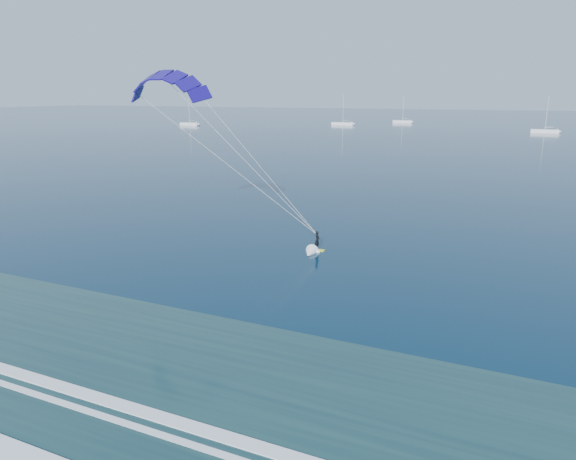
# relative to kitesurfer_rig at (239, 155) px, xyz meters

# --- Properties ---
(kitesurfer_rig) EXTENTS (17.12, 6.91, 15.84)m
(kitesurfer_rig) POSITION_rel_kitesurfer_rig_xyz_m (0.00, 0.00, 0.00)
(kitesurfer_rig) COLOR yellow
(kitesurfer_rig) RESTS_ON ground
(sailboat_0) EXTENTS (8.43, 2.40, 11.51)m
(sailboat_0) POSITION_rel_kitesurfer_rig_xyz_m (-106.18, 145.96, -7.41)
(sailboat_0) COLOR silver
(sailboat_0) RESTS_ON ground
(sailboat_1) EXTENTS (9.43, 2.40, 12.85)m
(sailboat_1) POSITION_rel_kitesurfer_rig_xyz_m (-48.50, 174.55, -7.40)
(sailboat_1) COLOR silver
(sailboat_1) RESTS_ON ground
(sailboat_2) EXTENTS (8.50, 2.40, 11.49)m
(sailboat_2) POSITION_rel_kitesurfer_rig_xyz_m (-28.85, 200.94, -7.41)
(sailboat_2) COLOR silver
(sailboat_2) RESTS_ON ground
(sailboat_3) EXTENTS (8.68, 2.40, 12.05)m
(sailboat_3) POSITION_rel_kitesurfer_rig_xyz_m (28.00, 159.98, -7.40)
(sailboat_3) COLOR silver
(sailboat_3) RESTS_ON ground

